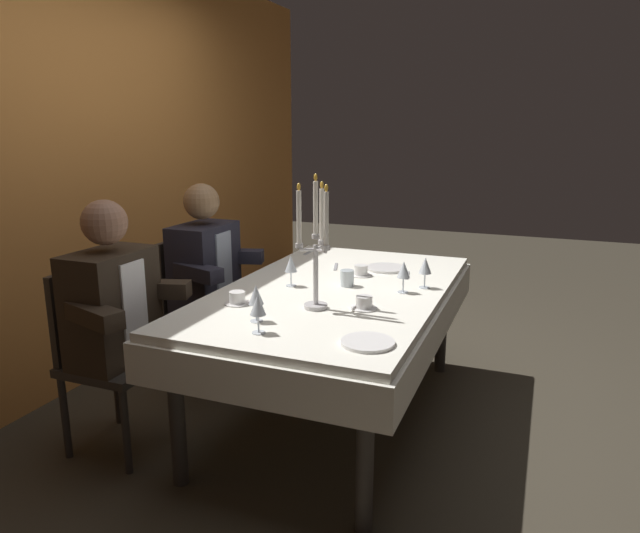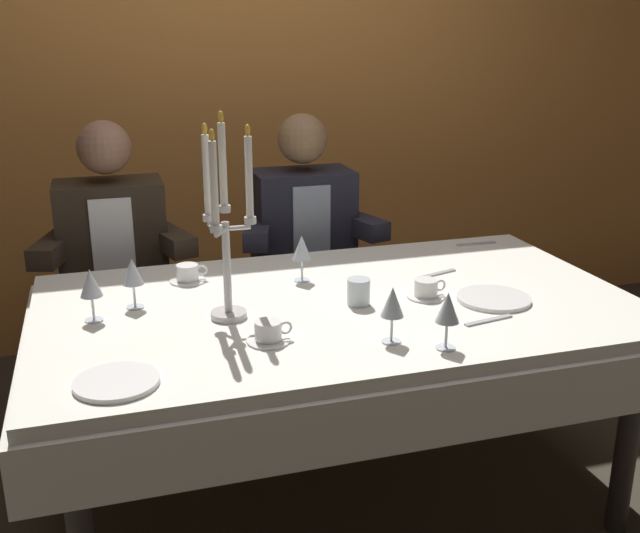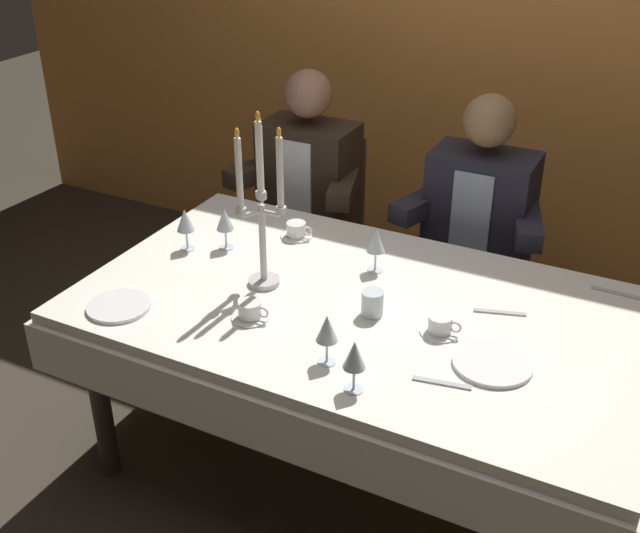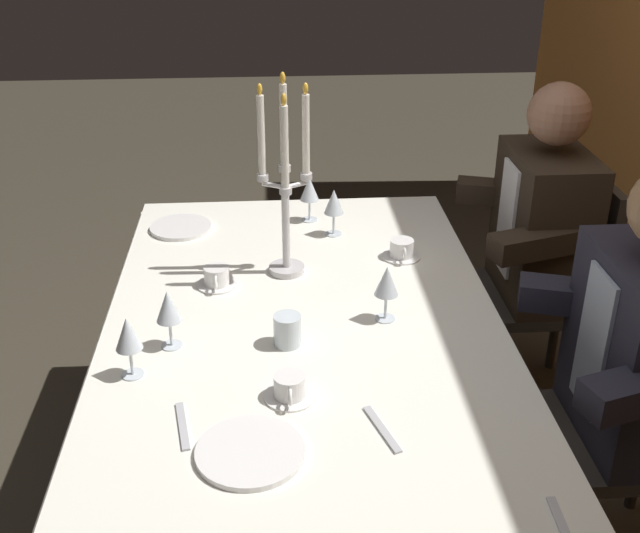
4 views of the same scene
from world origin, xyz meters
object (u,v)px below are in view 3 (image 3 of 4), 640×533
Objects in this scene: wine_glass_1 at (376,242)px; candelabra at (261,210)px; wine_glass_4 at (327,330)px; water_tumbler_0 at (372,303)px; dinner_plate_0 at (493,363)px; wine_glass_3 at (185,222)px; coffee_cup_0 at (297,231)px; wine_glass_0 at (225,221)px; dining_table at (363,333)px; seated_diner_1 at (480,213)px; dinner_plate_1 at (119,306)px; seated_diner_0 at (310,179)px; wine_glass_2 at (354,356)px; coffee_cup_2 at (440,326)px; coffee_cup_1 at (250,311)px.

candelabra is at bearing -139.11° from wine_glass_1.
wine_glass_4 is 0.31m from water_tumbler_0.
water_tumbler_0 is (-0.43, 0.09, 0.04)m from dinner_plate_0.
wine_glass_3 is 0.82m from water_tumbler_0.
wine_glass_4 is 0.84m from coffee_cup_0.
wine_glass_0 is 0.29m from coffee_cup_0.
seated_diner_1 is at bearing 81.68° from dining_table.
wine_glass_0 is at bearing 166.18° from dinner_plate_0.
wine_glass_0 reaches higher than dinner_plate_1.
coffee_cup_0 reaches higher than dinner_plate_1.
wine_glass_3 is at bearing 170.89° from dinner_plate_0.
wine_glass_4 is (0.67, -0.48, 0.00)m from wine_glass_0.
wine_glass_4 is 0.13× the size of seated_diner_0.
dinner_plate_0 is 1.45× the size of wine_glass_2.
dining_table is at bearing 169.93° from coffee_cup_2.
candelabra reaches higher than wine_glass_1.
water_tumbler_0 is at bearing 179.41° from coffee_cup_2.
wine_glass_2 reaches higher than water_tumbler_0.
wine_glass_4 is at bearing -17.45° from coffee_cup_1.
wine_glass_4 is at bearing -83.54° from dining_table.
coffee_cup_1 is (-0.45, 0.19, -0.09)m from wine_glass_2.
seated_diner_0 reaches higher than wine_glass_0.
coffee_cup_0 is 0.79m from seated_diner_1.
wine_glass_0 is 1.00× the size of wine_glass_3.
wine_glass_4 is at bearing 146.64° from wine_glass_2.
coffee_cup_0 is at bearing 128.13° from wine_glass_2.
water_tumbler_0 is at bearing -14.72° from wine_glass_0.
seated_diner_1 reaches higher than water_tumbler_0.
wine_glass_2 is at bearing -69.09° from dining_table.
wine_glass_3 is at bearing -95.72° from seated_diner_0.
wine_glass_1 reaches higher than coffee_cup_0.
dining_table is at bearing 40.90° from coffee_cup_1.
wine_glass_4 is (0.40, -0.31, -0.17)m from candelabra.
candelabra reaches higher than dinner_plate_1.
dining_table is 1.56× the size of seated_diner_1.
wine_glass_3 is (-0.39, 0.09, -0.17)m from candelabra.
wine_glass_0 is at bearing 30.87° from wine_glass_3.
dinner_plate_1 is 1.29× the size of wine_glass_3.
coffee_cup_0 is at bearing 164.17° from wine_glass_1.
dining_table is at bearing -11.73° from wine_glass_0.
coffee_cup_2 is (0.29, -0.05, 0.15)m from dining_table.
dinner_plate_0 is 0.19× the size of seated_diner_0.
seated_diner_0 is (-0.31, 0.92, -0.29)m from candelabra.
dinner_plate_0 is 0.19× the size of seated_diner_1.
wine_glass_4 is at bearing -80.39° from wine_glass_1.
wine_glass_0 is 0.77m from seated_diner_0.
dinner_plate_0 is 1.15m from wine_glass_0.
dinner_plate_1 is at bearing -84.01° from wine_glass_3.
wine_glass_4 is at bearing -94.14° from seated_diner_1.
wine_glass_1 and wine_glass_4 have the same top height.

